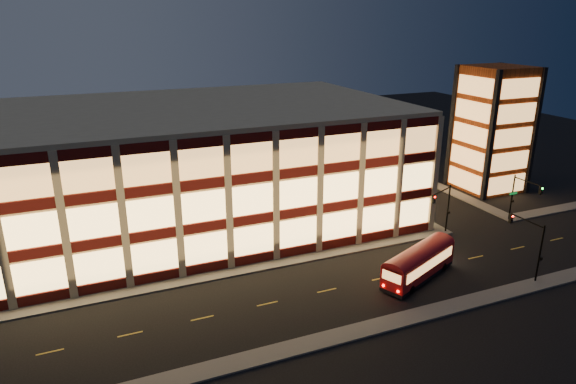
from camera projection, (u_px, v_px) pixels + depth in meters
name	position (u px, v px, depth m)	size (l,w,h in m)	color
ground	(265.00, 271.00, 52.24)	(200.00, 200.00, 0.00)	black
sidewalk_office_south	(234.00, 271.00, 51.98)	(54.00, 2.00, 0.15)	#514F4C
sidewalk_office_east	(370.00, 192.00, 75.54)	(2.00, 30.00, 0.15)	#514F4C
sidewalk_tower_south	(545.00, 211.00, 67.91)	(14.00, 2.00, 0.15)	#514F4C
sidewalk_tower_west	(431.00, 183.00, 79.61)	(2.00, 30.00, 0.15)	#514F4C
sidewalk_near	(322.00, 340.00, 40.91)	(100.00, 2.00, 0.15)	#514F4C
office_building	(194.00, 164.00, 63.53)	(50.45, 30.45, 14.50)	tan
stair_tower	(492.00, 129.00, 74.53)	(8.60, 8.60, 18.00)	#8C3814
traffic_signal_far	(443.00, 203.00, 59.34)	(3.79, 1.87, 6.00)	black
traffic_signal_right	(522.00, 193.00, 62.78)	(1.20, 4.37, 6.00)	black
traffic_signal_near	(529.00, 238.00, 50.01)	(0.32, 4.45, 6.00)	black
trolley_bus	(419.00, 261.00, 50.20)	(9.97, 6.17, 3.32)	#9A080C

